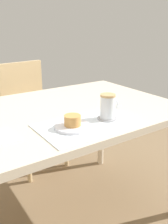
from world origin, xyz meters
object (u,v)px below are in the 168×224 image
wooden_chair (30,111)px  pastry_plate (73,127)px  dining_table (60,121)px  coffee_mug (108,106)px  pastry (73,120)px

wooden_chair → pastry_plate: wooden_chair is taller
dining_table → pastry_plate: 0.29m
pastry_plate → coffee_mug: size_ratio=1.36×
dining_table → coffee_mug: (0.12, -0.26, 0.14)m
pastry → coffee_mug: coffee_mug is taller
pastry_plate → dining_table: bearing=73.1°
dining_table → pastry_plate: bearing=-106.9°
pastry → pastry_plate: bearing=0.0°
wooden_chair → pastry_plate: bearing=72.2°
coffee_mug → pastry: bearing=-179.8°
pastry → wooden_chair: bearing=78.8°
wooden_chair → pastry_plate: (-0.20, -1.00, 0.26)m
pastry_plate → coffee_mug: coffee_mug is taller
dining_table → wooden_chair: bearing=80.9°
dining_table → pastry_plate: size_ratio=8.07×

